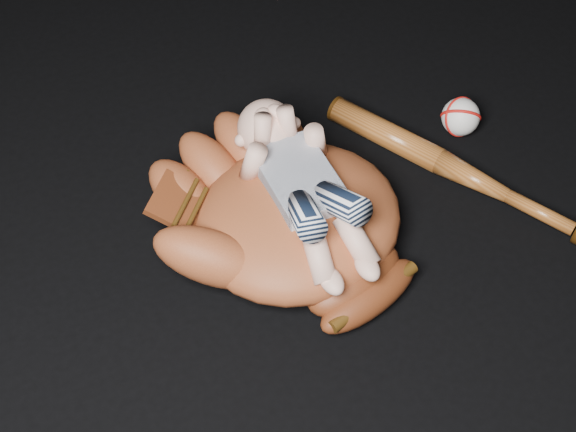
{
  "coord_description": "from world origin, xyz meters",
  "views": [
    {
      "loc": [
        -0.47,
        -0.71,
        1.18
      ],
      "look_at": [
        -0.06,
        0.1,
        0.08
      ],
      "focal_mm": 55.0,
      "sensor_mm": 36.0,
      "label": 1
    }
  ],
  "objects_px": {
    "baseball_bat": "(453,168)",
    "baseball": "(461,117)",
    "baseball_glove": "(298,213)",
    "newborn_baby": "(308,189)"
  },
  "relations": [
    {
      "from": "baseball",
      "to": "baseball_bat",
      "type": "bearing_deg",
      "value": -129.3
    },
    {
      "from": "baseball_bat",
      "to": "baseball",
      "type": "xyz_separation_m",
      "value": [
        0.08,
        0.09,
        0.01
      ]
    },
    {
      "from": "baseball_glove",
      "to": "baseball_bat",
      "type": "relative_size",
      "value": 0.98
    },
    {
      "from": "baseball_bat",
      "to": "baseball_glove",
      "type": "bearing_deg",
      "value": -178.86
    },
    {
      "from": "baseball_glove",
      "to": "baseball_bat",
      "type": "bearing_deg",
      "value": -12.71
    },
    {
      "from": "baseball_bat",
      "to": "baseball",
      "type": "relative_size",
      "value": 7.13
    },
    {
      "from": "newborn_baby",
      "to": "baseball_bat",
      "type": "relative_size",
      "value": 0.74
    },
    {
      "from": "baseball_glove",
      "to": "newborn_baby",
      "type": "distance_m",
      "value": 0.06
    },
    {
      "from": "newborn_baby",
      "to": "baseball_bat",
      "type": "distance_m",
      "value": 0.32
    },
    {
      "from": "newborn_baby",
      "to": "baseball_bat",
      "type": "height_order",
      "value": "newborn_baby"
    }
  ]
}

